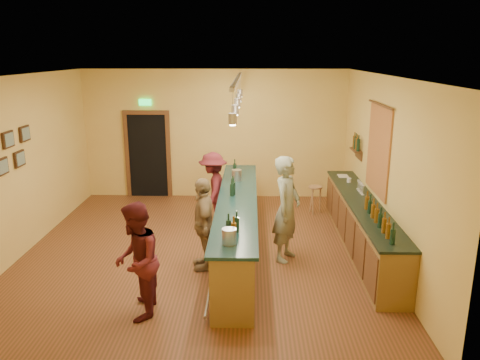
{
  "coord_description": "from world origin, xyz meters",
  "views": [
    {
      "loc": [
        0.9,
        -8.02,
        3.57
      ],
      "look_at": [
        0.71,
        0.2,
        1.33
      ],
      "focal_mm": 35.0,
      "sensor_mm": 36.0,
      "label": 1
    }
  ],
  "objects_px": {
    "back_counter": "(362,225)",
    "bartender": "(287,209)",
    "customer_a": "(136,261)",
    "customer_c": "(213,190)",
    "bar_stool": "(315,192)",
    "tasting_bar": "(237,221)",
    "customer_b": "(204,224)"
  },
  "relations": [
    {
      "from": "back_counter",
      "to": "tasting_bar",
      "type": "relative_size",
      "value": 0.89
    },
    {
      "from": "customer_c",
      "to": "bar_stool",
      "type": "distance_m",
      "value": 2.43
    },
    {
      "from": "bartender",
      "to": "bar_stool",
      "type": "distance_m",
      "value": 2.65
    },
    {
      "from": "customer_a",
      "to": "customer_b",
      "type": "relative_size",
      "value": 1.03
    },
    {
      "from": "tasting_bar",
      "to": "bartender",
      "type": "xyz_separation_m",
      "value": [
        0.87,
        -0.27,
        0.33
      ]
    },
    {
      "from": "bartender",
      "to": "customer_c",
      "type": "bearing_deg",
      "value": 64.91
    },
    {
      "from": "tasting_bar",
      "to": "bartender",
      "type": "relative_size",
      "value": 2.72
    },
    {
      "from": "customer_a",
      "to": "customer_c",
      "type": "relative_size",
      "value": 1.04
    },
    {
      "from": "back_counter",
      "to": "customer_a",
      "type": "bearing_deg",
      "value": -146.69
    },
    {
      "from": "customer_b",
      "to": "bar_stool",
      "type": "distance_m",
      "value": 3.65
    },
    {
      "from": "customer_a",
      "to": "bar_stool",
      "type": "distance_m",
      "value": 5.35
    },
    {
      "from": "bartender",
      "to": "customer_c",
      "type": "height_order",
      "value": "bartender"
    },
    {
      "from": "customer_b",
      "to": "customer_c",
      "type": "relative_size",
      "value": 1.0
    },
    {
      "from": "back_counter",
      "to": "bartender",
      "type": "height_order",
      "value": "bartender"
    },
    {
      "from": "tasting_bar",
      "to": "bar_stool",
      "type": "xyz_separation_m",
      "value": [
        1.71,
        2.2,
        -0.11
      ]
    },
    {
      "from": "back_counter",
      "to": "customer_b",
      "type": "height_order",
      "value": "customer_b"
    },
    {
      "from": "tasting_bar",
      "to": "bar_stool",
      "type": "relative_size",
      "value": 7.9
    },
    {
      "from": "back_counter",
      "to": "bar_stool",
      "type": "distance_m",
      "value": 2.11
    },
    {
      "from": "customer_a",
      "to": "bartender",
      "type": "bearing_deg",
      "value": 126.57
    },
    {
      "from": "customer_a",
      "to": "customer_b",
      "type": "distance_m",
      "value": 1.72
    },
    {
      "from": "tasting_bar",
      "to": "customer_a",
      "type": "bearing_deg",
      "value": -120.88
    },
    {
      "from": "customer_c",
      "to": "bar_stool",
      "type": "bearing_deg",
      "value": 112.48
    },
    {
      "from": "back_counter",
      "to": "customer_b",
      "type": "xyz_separation_m",
      "value": [
        -2.85,
        -0.84,
        0.31
      ]
    },
    {
      "from": "customer_a",
      "to": "customer_c",
      "type": "xyz_separation_m",
      "value": [
        0.77,
        3.56,
        -0.03
      ]
    },
    {
      "from": "tasting_bar",
      "to": "bar_stool",
      "type": "bearing_deg",
      "value": 52.17
    },
    {
      "from": "back_counter",
      "to": "bar_stool",
      "type": "xyz_separation_m",
      "value": [
        -0.6,
        2.02,
        0.01
      ]
    },
    {
      "from": "customer_c",
      "to": "bar_stool",
      "type": "xyz_separation_m",
      "value": [
        2.26,
        0.84,
        -0.3
      ]
    },
    {
      "from": "tasting_bar",
      "to": "bar_stool",
      "type": "distance_m",
      "value": 2.79
    },
    {
      "from": "tasting_bar",
      "to": "bartender",
      "type": "distance_m",
      "value": 0.97
    },
    {
      "from": "bartender",
      "to": "customer_a",
      "type": "xyz_separation_m",
      "value": [
        -2.19,
        -1.93,
        -0.11
      ]
    },
    {
      "from": "customer_b",
      "to": "customer_c",
      "type": "xyz_separation_m",
      "value": [
        0.0,
        2.02,
        -0.0
      ]
    },
    {
      "from": "back_counter",
      "to": "customer_a",
      "type": "distance_m",
      "value": 4.35
    }
  ]
}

